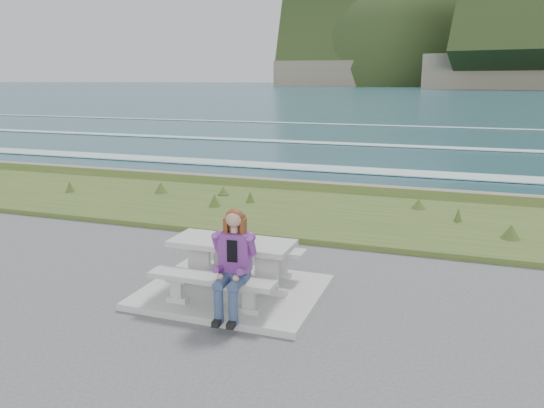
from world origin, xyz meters
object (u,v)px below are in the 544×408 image
bench_seaward (250,252)px  bench_landward (212,283)px  seated_woman (232,278)px  picnic_table (232,251)px

bench_seaward → bench_landward: bearing=-90.0°
seated_woman → bench_landward: bearing=154.2°
picnic_table → bench_landward: picnic_table is taller
picnic_table → seated_woman: (0.36, -0.83, -0.06)m
picnic_table → bench_seaward: size_ratio=1.00×
bench_landward → seated_woman: seated_woman is taller
bench_landward → seated_woman: bearing=-20.4°
picnic_table → bench_seaward: (0.00, 0.70, -0.23)m
seated_woman → bench_seaward: bearing=97.9°
bench_seaward → seated_woman: (0.36, -1.53, 0.17)m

